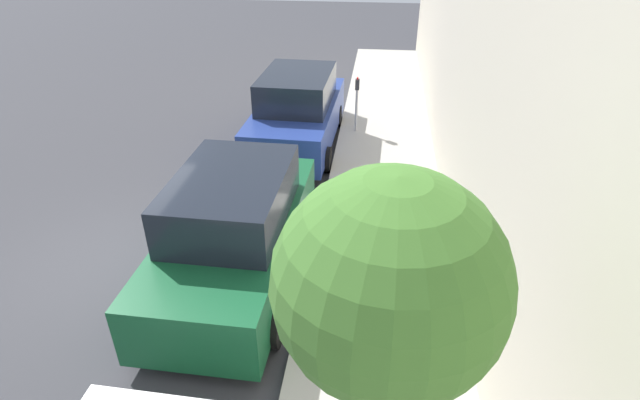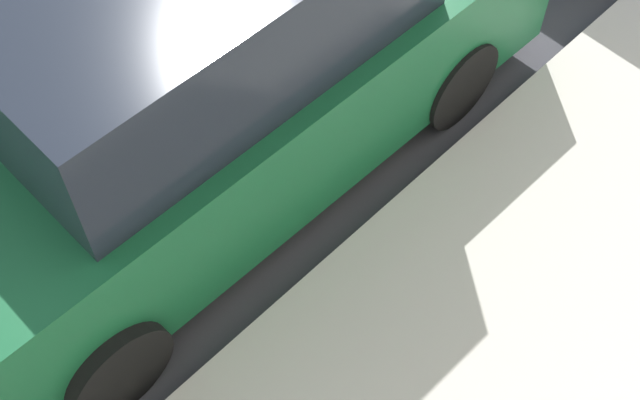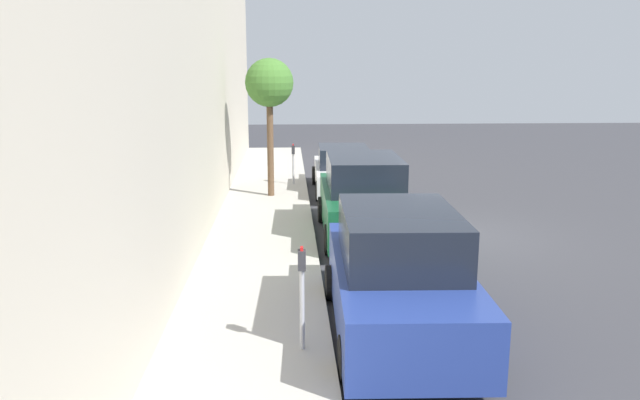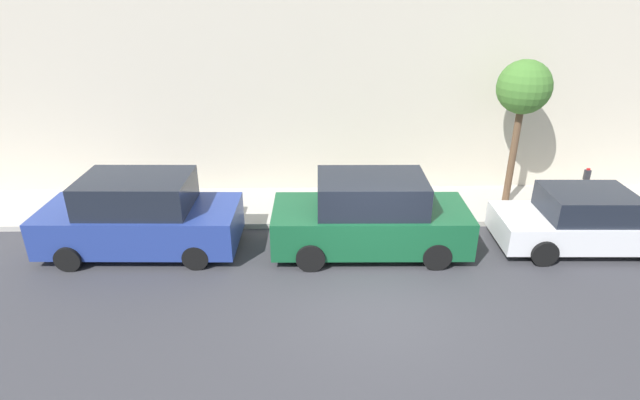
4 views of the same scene
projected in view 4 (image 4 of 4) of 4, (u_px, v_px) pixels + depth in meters
ground_plane at (378, 303)px, 10.61m from camera, size 60.00×60.00×0.00m
sidewalk at (357, 206)px, 14.94m from camera, size 2.56×32.00×0.15m
parked_sedan_nearest at (586, 221)px, 12.55m from camera, size 1.92×4.54×1.54m
parked_suv_second at (370, 217)px, 12.32m from camera, size 2.08×4.84×1.98m
parked_suv_third at (140, 217)px, 12.33m from camera, size 2.09×4.85×1.98m
parking_meter_near at (584, 186)px, 13.94m from camera, size 0.11×0.15×1.38m
parking_meter_far at (126, 188)px, 13.63m from camera, size 0.11×0.15×1.52m
street_tree at (524, 90)px, 13.50m from camera, size 1.46×1.46×4.21m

